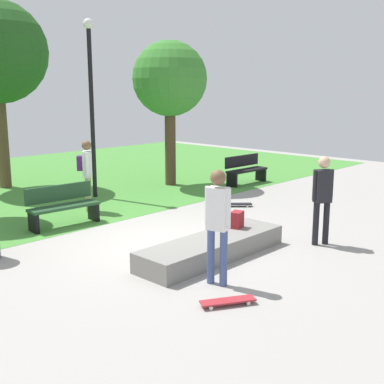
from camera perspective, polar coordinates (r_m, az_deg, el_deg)
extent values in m
plane|color=#9E9993|center=(9.98, -3.39, -5.81)|extent=(28.00, 28.00, 0.00)
cube|color=gray|center=(9.08, 2.40, -6.40)|extent=(3.15, 0.88, 0.36)
cube|color=maroon|center=(9.68, 5.18, -3.17)|extent=(0.33, 0.27, 0.32)
cylinder|color=black|center=(10.10, 15.17, -3.48)|extent=(0.12, 0.12, 0.85)
cylinder|color=black|center=(9.99, 14.06, -3.57)|extent=(0.12, 0.12, 0.85)
cube|color=black|center=(9.88, 14.84, 0.66)|extent=(0.38, 0.34, 0.64)
cylinder|color=black|center=(9.96, 15.71, 0.85)|extent=(0.09, 0.09, 0.59)
cylinder|color=black|center=(9.80, 13.97, 0.77)|extent=(0.09, 0.09, 0.59)
sphere|color=tan|center=(9.80, 14.98, 3.33)|extent=(0.23, 0.23, 0.23)
cylinder|color=#3F5184|center=(7.74, 3.65, -7.63)|extent=(0.12, 0.12, 0.89)
cylinder|color=#3F5184|center=(7.83, 2.18, -7.38)|extent=(0.12, 0.12, 0.89)
cube|color=white|center=(7.56, 2.97, -1.94)|extent=(0.28, 0.36, 0.67)
cylinder|color=white|center=(7.48, 4.15, -1.88)|extent=(0.09, 0.09, 0.61)
cylinder|color=white|center=(7.63, 1.82, -1.60)|extent=(0.09, 0.09, 0.61)
sphere|color=brown|center=(7.46, 3.01, 1.67)|extent=(0.24, 0.24, 0.24)
cube|color=#A5262D|center=(7.20, 4.16, -12.37)|extent=(0.79, 0.57, 0.02)
cylinder|color=silver|center=(7.07, 2.19, -13.20)|extent=(0.06, 0.05, 0.06)
cylinder|color=silver|center=(7.20, 1.78, -12.69)|extent=(0.06, 0.05, 0.06)
cylinder|color=silver|center=(7.25, 6.50, -12.60)|extent=(0.06, 0.05, 0.06)
cylinder|color=silver|center=(7.38, 6.01, -12.12)|extent=(0.06, 0.05, 0.06)
cube|color=black|center=(12.98, 5.14, -1.38)|extent=(0.71, 0.71, 0.02)
cylinder|color=silver|center=(13.10, 6.32, -1.46)|extent=(0.06, 0.06, 0.06)
cylinder|color=silver|center=(12.95, 6.41, -1.62)|extent=(0.06, 0.06, 0.06)
cylinder|color=silver|center=(13.04, 3.87, -1.48)|extent=(0.06, 0.06, 0.06)
cylinder|color=silver|center=(12.89, 3.94, -1.64)|extent=(0.06, 0.06, 0.06)
cube|color=#1E4223|center=(11.36, -14.48, -1.64)|extent=(1.63, 0.55, 0.06)
cube|color=#1E4223|center=(11.49, -15.07, -0.09)|extent=(1.60, 0.17, 0.36)
cube|color=black|center=(11.76, -11.26, -2.16)|extent=(0.11, 0.40, 0.45)
cube|color=black|center=(11.10, -17.77, -3.34)|extent=(0.11, 0.40, 0.45)
cube|color=black|center=(16.05, 6.35, 2.52)|extent=(1.61, 0.49, 0.06)
cube|color=black|center=(16.15, 5.76, 3.59)|extent=(1.60, 0.11, 0.36)
cube|color=black|center=(16.66, 7.93, 2.03)|extent=(0.09, 0.40, 0.45)
cube|color=black|center=(15.53, 4.61, 1.40)|extent=(0.09, 0.40, 0.45)
cylinder|color=brown|center=(16.32, -21.02, 5.99)|extent=(0.36, 0.36, 3.18)
cylinder|color=#4C3823|center=(15.73, -2.52, 5.58)|extent=(0.34, 0.34, 2.63)
sphere|color=#387F2D|center=(15.64, -2.58, 12.92)|extent=(2.31, 2.31, 2.31)
cylinder|color=black|center=(14.08, -11.43, 8.63)|extent=(0.12, 0.12, 4.59)
sphere|color=silver|center=(14.16, -11.84, 18.43)|extent=(0.28, 0.28, 0.28)
cylinder|color=tan|center=(12.75, -11.77, -0.15)|extent=(0.12, 0.12, 0.86)
cylinder|color=tan|center=(12.54, -11.87, -0.35)|extent=(0.12, 0.12, 0.86)
cube|color=white|center=(12.51, -11.96, 3.14)|extent=(0.36, 0.37, 0.65)
cylinder|color=white|center=(12.68, -11.89, 3.37)|extent=(0.09, 0.09, 0.60)
cylinder|color=white|center=(12.34, -12.05, 3.14)|extent=(0.09, 0.09, 0.60)
sphere|color=brown|center=(12.45, -12.06, 5.29)|extent=(0.23, 0.23, 0.23)
cube|color=#4C1E66|center=(12.53, -12.70, 3.27)|extent=(0.29, 0.30, 0.36)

